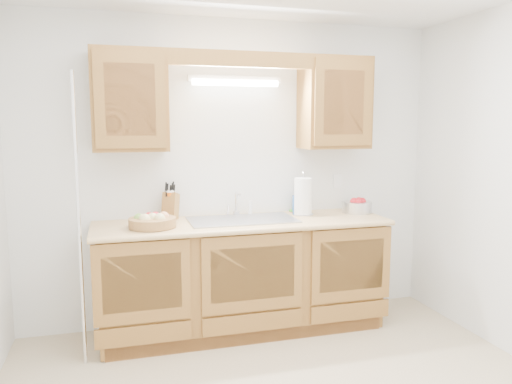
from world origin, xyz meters
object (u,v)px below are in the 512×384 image
object	(u,v)px
fruit_basket	(152,221)
paper_towel	(303,197)
knife_block	(171,206)
apple_bowl	(357,206)

from	to	relation	value
fruit_basket	paper_towel	world-z (taller)	paper_towel
fruit_basket	knife_block	size ratio (longest dim) A/B	1.25
knife_block	paper_towel	size ratio (longest dim) A/B	0.84
paper_towel	apple_bowl	distance (m)	0.50
fruit_basket	knife_block	bearing A→B (deg)	59.43
fruit_basket	apple_bowl	bearing A→B (deg)	4.95
fruit_basket	knife_block	xyz separation A→B (m)	(0.16, 0.28, 0.06)
fruit_basket	paper_towel	distance (m)	1.26
paper_towel	apple_bowl	world-z (taller)	paper_towel
knife_block	paper_towel	bearing A→B (deg)	18.55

